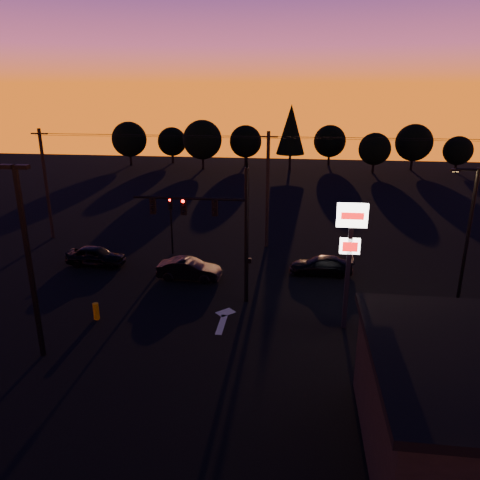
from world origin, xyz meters
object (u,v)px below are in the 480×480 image
object	(u,v)px
streetlight	(467,231)
car_left	(96,256)
car_right	(321,265)
suv_parked	(472,376)
secondary_signal	(171,217)
bollard	(96,311)
car_mid	(189,269)
pylon_sign	(350,240)
traffic_signal_mast	(219,221)
parking_lot_light	(28,252)

from	to	relation	value
streetlight	car_left	size ratio (longest dim) A/B	1.93
car_right	suv_parked	world-z (taller)	suv_parked
secondary_signal	car_right	xyz separation A→B (m)	(11.06, -2.68, -2.24)
car_left	secondary_signal	bearing A→B (deg)	-54.67
bollard	car_left	size ratio (longest dim) A/B	0.23
car_mid	streetlight	bearing A→B (deg)	-92.40
suv_parked	car_right	bearing A→B (deg)	85.00
pylon_sign	car_left	xyz separation A→B (m)	(-16.77, 6.95, -4.21)
pylon_sign	traffic_signal_mast	bearing A→B (deg)	160.64
bollard	suv_parked	bearing A→B (deg)	-12.61
car_left	car_right	bearing A→B (deg)	-85.90
car_mid	pylon_sign	bearing A→B (deg)	-116.83
pylon_sign	car_right	world-z (taller)	pylon_sign
pylon_sign	bollard	size ratio (longest dim) A/B	7.16
bollard	car_right	distance (m)	14.87
bollard	car_mid	world-z (taller)	car_mid
streetlight	pylon_sign	bearing A→B (deg)	-149.92
traffic_signal_mast	bollard	xyz separation A→B (m)	(-6.34, -3.23, -4.46)
car_mid	car_right	size ratio (longest dim) A/B	0.97
car_left	suv_parked	xyz separation A→B (m)	(21.61, -11.77, 0.02)
traffic_signal_mast	car_right	bearing A→B (deg)	38.03
streetlight	car_right	xyz separation A→B (m)	(-7.85, 3.31, -3.80)
streetlight	car_mid	size ratio (longest dim) A/B	1.92
secondary_signal	suv_parked	distance (m)	22.53
car_right	suv_parked	xyz separation A→B (m)	(5.78, -12.14, 0.10)
car_mid	parking_lot_light	bearing A→B (deg)	156.06
car_mid	suv_parked	xyz separation A→B (m)	(14.47, -10.20, 0.04)
traffic_signal_mast	streetlight	bearing A→B (deg)	6.14
pylon_sign	parking_lot_light	bearing A→B (deg)	-162.77
parking_lot_light	suv_parked	bearing A→B (deg)	-0.98
secondary_signal	traffic_signal_mast	bearing A→B (deg)	-56.81
parking_lot_light	streetlight	size ratio (longest dim) A/B	1.14
traffic_signal_mast	secondary_signal	distance (m)	9.19
traffic_signal_mast	streetlight	world-z (taller)	traffic_signal_mast
traffic_signal_mast	suv_parked	distance (m)	14.63
secondary_signal	parking_lot_light	distance (m)	14.90
streetlight	car_right	distance (m)	9.33
secondary_signal	car_left	size ratio (longest dim) A/B	1.05
pylon_sign	car_mid	bearing A→B (deg)	150.84
secondary_signal	car_right	bearing A→B (deg)	-13.60
bollard	suv_parked	size ratio (longest dim) A/B	0.18
parking_lot_light	traffic_signal_mast	bearing A→B (deg)	43.37
parking_lot_light	bollard	world-z (taller)	parking_lot_light
streetlight	traffic_signal_mast	bearing A→B (deg)	-173.86
secondary_signal	streetlight	xyz separation A→B (m)	(18.91, -5.99, 1.56)
traffic_signal_mast	suv_parked	world-z (taller)	traffic_signal_mast
traffic_signal_mast	car_mid	bearing A→B (deg)	131.31
pylon_sign	car_left	world-z (taller)	pylon_sign
parking_lot_light	car_mid	distance (m)	11.92
car_mid	car_left	bearing A→B (deg)	79.90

